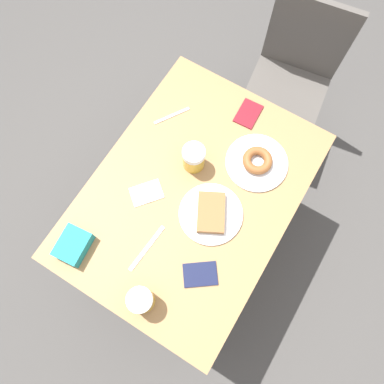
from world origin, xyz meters
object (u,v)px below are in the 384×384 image
fork (172,116)px  passport_near_edge (200,274)px  plate_with_cake (211,213)px  beer_mug_left (194,158)px  chair (295,68)px  beer_mug_center (141,300)px  blue_pouch (73,245)px  passport_far_edge (248,114)px  plate_with_donut (257,162)px  knife (147,248)px  napkin_folded (146,193)px

fork → passport_near_edge: size_ratio=0.95×
plate_with_cake → beer_mug_left: (-0.17, 0.15, 0.05)m
chair → beer_mug_center: chair is taller
fork → blue_pouch: (-0.01, -0.67, 0.03)m
blue_pouch → fork: bearing=88.9°
chair → passport_near_edge: size_ratio=5.86×
beer_mug_center → passport_far_edge: bearing=92.9°
plate_with_donut → passport_far_edge: (-0.14, 0.18, -0.01)m
passport_near_edge → blue_pouch: 0.49m
passport_far_edge → chair: bearing=84.7°
blue_pouch → beer_mug_left: bearing=68.5°
chair → plate_with_cake: (0.04, -0.95, 0.23)m
plate_with_donut → knife: (-0.19, -0.53, -0.01)m
chair → blue_pouch: 1.39m
passport_near_edge → blue_pouch: bearing=-161.0°
chair → knife: chair is taller
chair → knife: (-0.10, -1.19, 0.21)m
beer_mug_center → blue_pouch: (-0.33, 0.03, -0.03)m
beer_mug_center → passport_near_edge: (0.13, 0.19, -0.06)m
passport_near_edge → passport_far_edge: size_ratio=1.18×
fork → blue_pouch: size_ratio=1.02×
chair → fork: 0.77m
chair → plate_with_cake: bearing=-95.6°
plate_with_cake → knife: plate_with_cake is taller
plate_with_cake → napkin_folded: bearing=-167.5°
knife → passport_far_edge: (0.05, 0.71, 0.00)m
napkin_folded → passport_far_edge: (0.17, 0.52, 0.00)m
plate_with_donut → fork: 0.41m
chair → plate_with_cake: size_ratio=3.59×
beer_mug_left → beer_mug_center: (0.12, -0.56, 0.00)m
plate_with_donut → beer_mug_left: beer_mug_left is taller
chair → passport_near_edge: chair is taller
fork → napkin_folded: bearing=-73.9°
napkin_folded → knife: napkin_folded is taller
beer_mug_left → fork: 0.25m
passport_far_edge → blue_pouch: blue_pouch is taller
napkin_folded → fork: 0.36m
chair → blue_pouch: size_ratio=6.31×
knife → beer_mug_left: bearing=94.2°
napkin_folded → passport_far_edge: passport_far_edge is taller
beer_mug_center → knife: beer_mug_center is taller
fork → passport_far_edge: 0.33m
knife → blue_pouch: 0.27m
plate_with_cake → beer_mug_center: (-0.04, -0.41, 0.05)m
napkin_folded → chair: bearing=77.7°
napkin_folded → fork: size_ratio=1.02×
knife → passport_far_edge: 0.71m
blue_pouch → knife: bearing=30.2°
chair → passport_far_edge: size_ratio=6.89×
passport_near_edge → blue_pouch: size_ratio=1.08×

